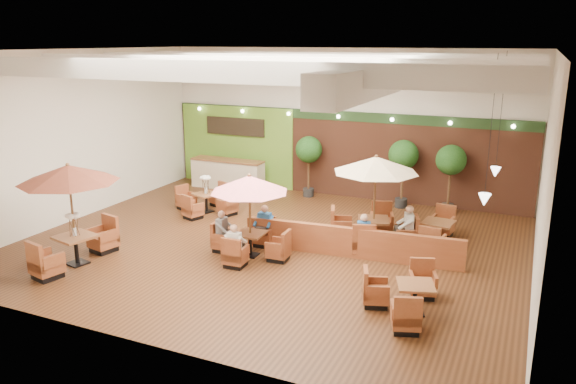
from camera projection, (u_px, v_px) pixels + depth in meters
The scene contains 17 objects.
room at pixel (296, 116), 16.37m from camera, with size 14.04×14.00×5.52m.
service_counter at pixel (228, 174), 22.42m from camera, with size 3.00×0.75×1.18m.
booth_divider at pixel (351, 242), 15.32m from camera, with size 6.05×0.18×0.84m, color brown.
table_0 at pixel (70, 188), 14.40m from camera, with size 2.55×2.81×2.75m.
table_1 at pixel (250, 200), 15.10m from camera, with size 2.28×2.28×2.33m.
table_2 at pixel (375, 184), 15.95m from camera, with size 2.75×2.75×2.66m.
table_3 at pixel (206, 200), 19.37m from camera, with size 2.38×2.38×1.44m.
table_4 at pixel (403, 297), 12.27m from camera, with size 1.72×2.46×0.87m.
table_5 at pixel (437, 234), 16.16m from camera, with size 0.93×2.54×0.93m.
topiary_0 at pixel (309, 152), 20.96m from camera, with size 0.99×0.99×2.31m.
topiary_1 at pixel (403, 158), 19.53m from camera, with size 1.04×1.04×2.42m.
topiary_2 at pixel (451, 163), 18.91m from camera, with size 1.02×1.02×2.37m.
diner_0 at pixel (235, 240), 14.58m from camera, with size 0.36×0.30×0.72m.
diner_1 at pixel (264, 221), 16.07m from camera, with size 0.37×0.30×0.75m.
diner_2 at pixel (223, 226), 15.66m from camera, with size 0.28×0.36×0.72m.
diner_3 at pixel (364, 230), 15.37m from camera, with size 0.40×0.35×0.74m.
diner_4 at pixel (407, 223), 15.84m from camera, with size 0.42×0.46×0.83m.
Camera 1 is at (6.71, -13.84, 5.76)m, focal length 35.00 mm.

